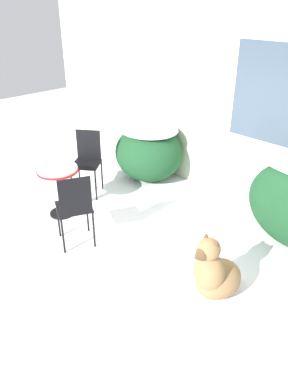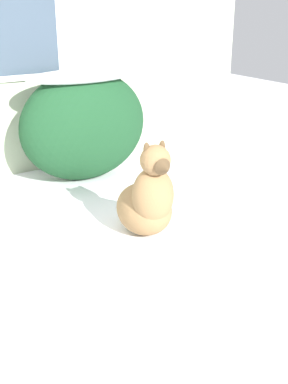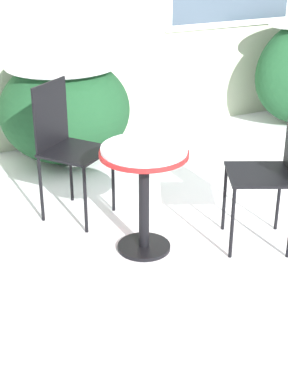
% 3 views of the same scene
% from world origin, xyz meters
% --- Properties ---
extents(shrub_middle, '(1.35, 0.67, 1.12)m').
position_xyz_m(shrub_middle, '(1.61, 1.65, 0.59)').
color(shrub_middle, '#194223').
rests_on(shrub_middle, ground_plane).
extents(dog, '(0.48, 0.76, 0.80)m').
position_xyz_m(dog, '(1.43, 0.20, 0.29)').
color(dog, '#937047').
rests_on(dog, ground_plane).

